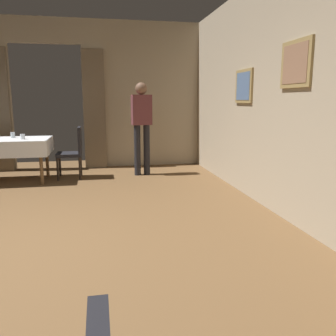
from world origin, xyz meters
TOP-DOWN VIEW (x-y plane):
  - wall_right at (3.20, 0.00)m, footprint 0.16×8.40m
  - wall_back at (0.00, 4.18)m, footprint 6.40×0.27m
  - dining_table_mid at (-0.53, 3.01)m, footprint 1.35×0.93m
  - chair_mid_right at (0.53, 3.12)m, footprint 0.45×0.44m
  - glass_mid_b at (-0.28, 2.89)m, footprint 0.08×0.08m
  - glass_mid_d at (-0.49, 3.18)m, footprint 0.07×0.07m
  - person_waiter_by_doorway at (1.78, 3.15)m, footprint 0.38×0.25m

SIDE VIEW (x-z plane):
  - chair_mid_right at x=0.53m, z-range 0.05..0.98m
  - dining_table_mid at x=-0.53m, z-range 0.28..1.03m
  - glass_mid_b at x=-0.28m, z-range 0.75..0.84m
  - glass_mid_d at x=-0.49m, z-range 0.75..0.85m
  - person_waiter_by_doorway at x=1.78m, z-range 0.16..1.88m
  - wall_right at x=3.20m, z-range 0.00..3.00m
  - wall_back at x=0.00m, z-range 0.01..3.01m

